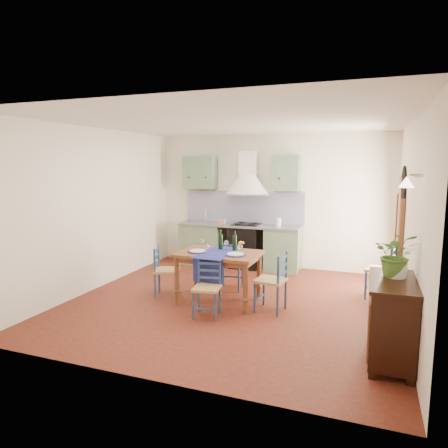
% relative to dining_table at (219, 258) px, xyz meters
% --- Properties ---
extents(floor, '(5.00, 5.00, 0.00)m').
position_rel_dining_table_xyz_m(floor, '(0.21, 0.07, -0.71)').
color(floor, '#411A0E').
rests_on(floor, ground).
extents(back_wall, '(5.00, 0.96, 2.80)m').
position_rel_dining_table_xyz_m(back_wall, '(-0.26, 2.36, 0.34)').
color(back_wall, white).
rests_on(back_wall, ground).
extents(right_wall, '(0.26, 5.00, 2.80)m').
position_rel_dining_table_xyz_m(right_wall, '(2.70, 0.35, 0.62)').
color(right_wall, white).
rests_on(right_wall, ground).
extents(left_wall, '(0.04, 5.00, 2.80)m').
position_rel_dining_table_xyz_m(left_wall, '(-2.29, 0.07, 0.69)').
color(left_wall, white).
rests_on(left_wall, ground).
extents(ceiling, '(5.00, 5.00, 0.01)m').
position_rel_dining_table_xyz_m(ceiling, '(0.21, 0.07, 2.09)').
color(ceiling, silver).
rests_on(ceiling, back_wall).
extents(dining_table, '(1.28, 0.97, 1.12)m').
position_rel_dining_table_xyz_m(dining_table, '(0.00, 0.00, 0.00)').
color(dining_table, brown).
rests_on(dining_table, ground).
extents(chair_near, '(0.43, 0.43, 0.80)m').
position_rel_dining_table_xyz_m(chair_near, '(0.05, -0.61, -0.30)').
color(chair_near, navy).
rests_on(chair_near, ground).
extents(chair_far, '(0.45, 0.45, 0.87)m').
position_rel_dining_table_xyz_m(chair_far, '(-0.03, 0.66, -0.26)').
color(chair_far, navy).
rests_on(chair_far, ground).
extents(chair_left, '(0.49, 0.49, 0.83)m').
position_rel_dining_table_xyz_m(chair_left, '(-0.94, -0.03, -0.28)').
color(chair_left, navy).
rests_on(chair_left, ground).
extents(chair_right, '(0.46, 0.46, 0.88)m').
position_rel_dining_table_xyz_m(chair_right, '(0.89, -0.09, -0.26)').
color(chair_right, navy).
rests_on(chair_right, ground).
extents(chair_spare, '(0.51, 0.51, 0.91)m').
position_rel_dining_table_xyz_m(chair_spare, '(2.44, 1.07, -0.24)').
color(chair_spare, navy).
rests_on(chair_spare, ground).
extents(sideboard, '(0.50, 1.05, 0.94)m').
position_rel_dining_table_xyz_m(sideboard, '(2.47, -1.17, -0.20)').
color(sideboard, black).
rests_on(sideboard, ground).
extents(potted_plant, '(0.46, 0.40, 0.50)m').
position_rel_dining_table_xyz_m(potted_plant, '(2.49, -1.03, 0.47)').
color(potted_plant, '#447329').
rests_on(potted_plant, sideboard).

